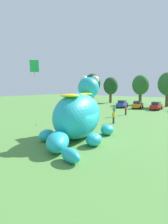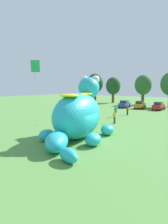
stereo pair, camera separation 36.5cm
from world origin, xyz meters
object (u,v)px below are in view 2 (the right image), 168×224
Objects in this scene: car_orange at (140,105)px; car_blue at (124,104)px; spectator_mid_field at (127,110)px; car_red at (159,106)px; spectator_wandering at (115,117)px; giant_inflatable_creature at (78,115)px; spectator_near_inflatable at (116,112)px; tethered_flying_kite at (35,67)px.

car_blue is at bearing -177.51° from car_orange.
car_orange reaches higher than spectator_mid_field.
car_blue and car_red have the same top height.
car_red is (7.90, -0.15, 0.00)m from car_blue.
giant_inflatable_creature is at bearing -84.82° from spectator_wandering.
car_orange is at bearing 100.23° from giant_inflatable_creature.
car_blue is 15.49m from spectator_near_inflatable.
car_blue is 27.76m from tethered_flying_kite.
car_orange is 2.52× the size of spectator_mid_field.
giant_inflatable_creature is 6.49× the size of spectator_mid_field.
car_blue is at bearing 112.23° from spectator_wandering.
car_orange is at bearing 96.67° from spectator_near_inflatable.
spectator_near_inflatable is (1.72, -14.67, -0.01)m from car_orange.
spectator_wandering is (4.42, -20.04, -0.01)m from car_orange.
car_orange is at bearing 83.79° from tethered_flying_kite.
car_blue is 2.51× the size of spectator_wandering.
car_orange is 11.54m from spectator_mid_field.
car_red is at bearing 75.08° from tethered_flying_kite.
giant_inflatable_creature is at bearing -12.61° from tethered_flying_kite.
spectator_mid_field is at bearing 104.03° from spectator_wandering.
tethered_flying_kite is at bearing 167.39° from giant_inflatable_creature.
car_orange is 4.20m from car_red.
giant_inflatable_creature is at bearing -76.19° from spectator_near_inflatable.
car_blue reaches higher than spectator_mid_field.
car_blue and car_orange have the same top height.
car_red reaches higher than spectator_mid_field.
car_red is (-1.04, 28.66, -1.40)m from giant_inflatable_creature.
spectator_wandering is (2.18, -8.72, 0.00)m from spectator_mid_field.
spectator_near_inflatable is (-2.48, -14.37, -0.01)m from car_red.
giant_inflatable_creature is 9.08m from spectator_wandering.
spectator_near_inflatable is 1.00× the size of spectator_wandering.
tethered_flying_kite is (0.75, -26.98, 6.50)m from car_blue.
car_orange is 0.53× the size of tethered_flying_kite.
car_red is at bearing 90.66° from spectator_wandering.
tethered_flying_kite reaches higher than car_red.
giant_inflatable_creature reaches higher than spectator_wandering.
giant_inflatable_creature is 9.81m from tethered_flying_kite.
spectator_near_inflatable is at bearing -83.33° from car_orange.
car_red reaches higher than spectator_wandering.
spectator_wandering is (8.12, -19.88, -0.01)m from car_blue.
tethered_flying_kite reaches higher than car_blue.
spectator_near_inflatable is 1.00× the size of spectator_mid_field.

